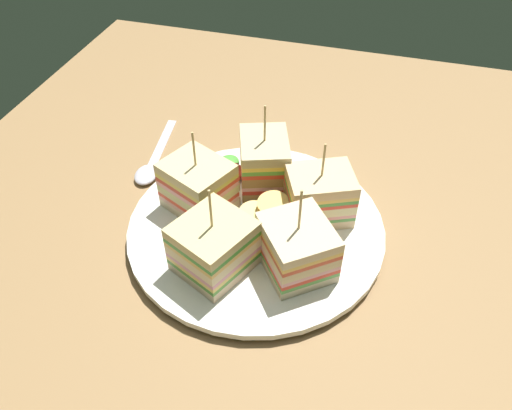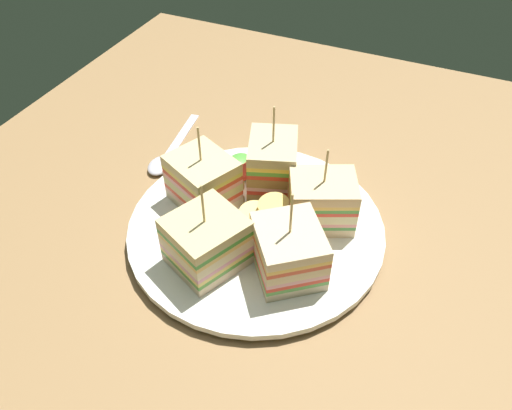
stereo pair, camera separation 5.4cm
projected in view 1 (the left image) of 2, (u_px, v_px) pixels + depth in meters
The scene contains 10 objects.
ground_plane at pixel (256, 238), 57.96cm from camera, with size 95.44×84.71×1.80cm, color olive.
plate at pixel (256, 228), 56.77cm from camera, with size 28.65×28.65×1.38cm.
sandwich_wedge_0 at pixel (264, 163), 59.38cm from camera, with size 8.55×7.53×10.91cm.
sandwich_wedge_1 at pixel (198, 186), 56.54cm from camera, with size 8.44×8.99×10.34cm.
sandwich_wedge_2 at pixel (214, 246), 50.16cm from camera, with size 9.24×8.98×10.41cm.
sandwich_wedge_3 at pixel (297, 247), 50.17cm from camera, with size 9.47×9.31×10.47cm.
sandwich_wedge_4 at pixel (319, 195), 55.65cm from camera, with size 8.03×8.80×9.87cm.
chip_pile at pixel (266, 218), 55.14cm from camera, with size 7.35×6.53×3.06cm.
salad_garnish at pixel (219, 170), 62.30cm from camera, with size 6.98×7.36×1.39cm.
spoon at pixel (150, 167), 65.25cm from camera, with size 14.99×4.13×1.00cm.
Camera 1 is at (-37.79, -10.96, 41.83)cm, focal length 35.34 mm.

